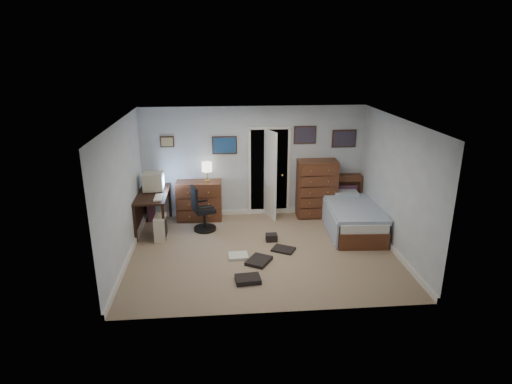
% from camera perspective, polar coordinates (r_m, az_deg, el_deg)
% --- Properties ---
extents(floor, '(5.00, 4.00, 0.02)m').
position_cam_1_polar(floor, '(8.26, 0.86, -7.97)').
color(floor, gray).
rests_on(floor, ground).
extents(computer_desk, '(0.66, 1.41, 0.81)m').
position_cam_1_polar(computer_desk, '(9.30, -14.19, -1.21)').
color(computer_desk, black).
rests_on(computer_desk, floor).
extents(crt_monitor, '(0.42, 0.39, 0.39)m').
position_cam_1_polar(crt_monitor, '(9.30, -13.51, 1.36)').
color(crt_monitor, beige).
rests_on(crt_monitor, computer_desk).
extents(keyboard, '(0.17, 0.43, 0.03)m').
position_cam_1_polar(keyboard, '(8.87, -12.86, -0.71)').
color(keyboard, beige).
rests_on(keyboard, computer_desk).
extents(pc_tower, '(0.23, 0.45, 0.49)m').
position_cam_1_polar(pc_tower, '(8.88, -12.61, -4.66)').
color(pc_tower, beige).
rests_on(pc_tower, floor).
extents(office_chair, '(0.60, 0.60, 0.98)m').
position_cam_1_polar(office_chair, '(9.09, -7.23, -2.87)').
color(office_chair, black).
rests_on(office_chair, floor).
extents(media_stack, '(0.15, 0.15, 0.75)m').
position_cam_1_polar(media_stack, '(9.78, -13.84, -1.74)').
color(media_stack, maroon).
rests_on(media_stack, floor).
extents(low_dresser, '(1.01, 0.53, 0.88)m').
position_cam_1_polar(low_dresser, '(9.69, -7.58, -1.11)').
color(low_dresser, brown).
rests_on(low_dresser, floor).
extents(table_lamp, '(0.23, 0.23, 0.43)m').
position_cam_1_polar(table_lamp, '(9.46, -6.56, 3.25)').
color(table_lamp, gold).
rests_on(table_lamp, low_dresser).
extents(doorway, '(0.96, 1.12, 2.05)m').
position_cam_1_polar(doorway, '(10.05, 1.55, 3.11)').
color(doorway, black).
rests_on(doorway, floor).
extents(tall_dresser, '(0.92, 0.57, 1.31)m').
position_cam_1_polar(tall_dresser, '(9.83, 8.05, 0.47)').
color(tall_dresser, brown).
rests_on(tall_dresser, floor).
extents(headboard_bookcase, '(1.04, 0.29, 0.93)m').
position_cam_1_polar(headboard_bookcase, '(10.12, 10.90, -0.14)').
color(headboard_bookcase, brown).
rests_on(headboard_bookcase, floor).
extents(bed, '(1.14, 1.99, 0.63)m').
position_cam_1_polar(bed, '(9.26, 12.68, -3.32)').
color(bed, brown).
rests_on(bed, floor).
extents(wall_posters, '(4.38, 0.04, 0.60)m').
position_cam_1_polar(wall_posters, '(9.62, 3.11, 6.95)').
color(wall_posters, '#331E11').
rests_on(wall_posters, floor).
extents(floor_clutter, '(1.32, 1.81, 0.14)m').
position_cam_1_polar(floor_clutter, '(7.89, 0.37, -8.91)').
color(floor_clutter, silver).
rests_on(floor_clutter, floor).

